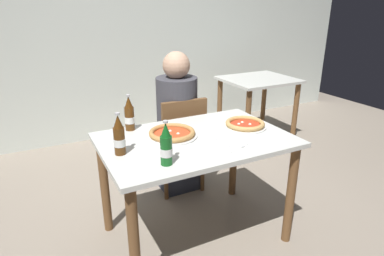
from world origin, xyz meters
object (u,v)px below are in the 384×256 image
Objects in this scene: chair_behind_table at (180,139)px; diner_seated at (177,126)px; beer_bottle_left at (129,115)px; napkin_with_cutlery at (227,144)px; pizza_margherita_near at (172,134)px; beer_bottle_center at (166,146)px; dining_table_main at (195,154)px; beer_bottle_right at (119,137)px; pizza_marinara_far at (245,124)px; dining_table_background at (258,92)px.

diner_seated reaches higher than chair_behind_table.
napkin_with_cutlery is (0.45, -0.51, -0.10)m from beer_bottle_left.
beer_bottle_center is (-0.18, -0.35, 0.08)m from pizza_margherita_near.
beer_bottle_left is at bearing 129.88° from pizza_margherita_near.
diner_seated is (0.17, 0.66, -0.05)m from dining_table_main.
beer_bottle_right is at bearing 45.85° from chair_behind_table.
beer_bottle_left is 0.69m from napkin_with_cutlery.
pizza_margherita_near is at bearing 172.46° from pizza_marinara_far.
dining_table_main is 0.20m from pizza_margherita_near.
beer_bottle_center is at bearing -170.17° from napkin_with_cutlery.
napkin_with_cutlery is (0.43, 0.07, -0.10)m from beer_bottle_center.
beer_bottle_center is at bearing -139.56° from dining_table_background.
diner_seated is at bearing 109.39° from pizza_marinara_far.
pizza_margherita_near is at bearing 62.06° from beer_bottle_center.
beer_bottle_right is at bearing -177.59° from pizza_marinara_far.
dining_table_main is at bearing 123.59° from napkin_with_cutlery.
beer_bottle_left reaches higher than pizza_margherita_near.
dining_table_background is at bearing 40.54° from dining_table_main.
pizza_marinara_far is at bearing -7.54° from pizza_margherita_near.
diner_seated is 4.89× the size of beer_bottle_right.
pizza_margherita_near is 1.32× the size of beer_bottle_center.
pizza_marinara_far is (0.40, 0.02, 0.14)m from dining_table_main.
beer_bottle_right is at bearing -115.14° from beer_bottle_left.
diner_seated is at bearing 75.55° from dining_table_main.
chair_behind_table reaches higher than dining_table_main.
beer_bottle_center is 0.45m from napkin_with_cutlery.
dining_table_main and dining_table_background have the same top height.
chair_behind_table is at bearing 61.26° from beer_bottle_center.
diner_seated is 5.26× the size of napkin_with_cutlery.
beer_bottle_left is at bearing 31.62° from chair_behind_table.
pizza_marinara_far is at bearing 21.35° from beer_bottle_center.
chair_behind_table is 1.48m from dining_table_background.
chair_behind_table is 3.44× the size of beer_bottle_right.
napkin_with_cutlery is (0.12, -0.18, 0.12)m from dining_table_main.
pizza_marinara_far is at bearing 113.37° from chair_behind_table.
pizza_margherita_near and pizza_marinara_far have the same top height.
dining_table_main is 0.68m from diner_seated.
diner_seated is at bearing -90.89° from chair_behind_table.
dining_table_main is 0.46m from beer_bottle_center.
beer_bottle_right reaches higher than dining_table_main.
beer_bottle_right is (-1.98, -1.29, 0.26)m from dining_table_background.
dining_table_background is at bearing 49.00° from pizza_marinara_far.
chair_behind_table is 3.44× the size of beer_bottle_center.
napkin_with_cutlery is (0.25, -0.27, -0.02)m from pizza_margherita_near.
diner_seated is 4.89× the size of beer_bottle_center.
pizza_marinara_far is at bearing 2.37° from dining_table_main.
napkin_with_cutlery is at bearing -48.64° from beer_bottle_left.
dining_table_main is 0.54m from beer_bottle_right.
pizza_marinara_far is 1.18× the size of beer_bottle_left.
beer_bottle_center is (-0.31, -0.26, 0.22)m from dining_table_main.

